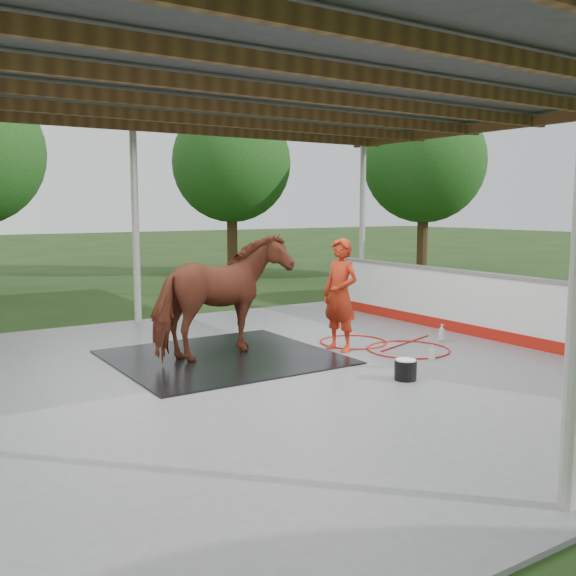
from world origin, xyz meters
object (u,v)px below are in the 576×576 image
handler (340,295)px  wash_bucket (406,369)px  dasher_board (484,307)px  horse (222,296)px

handler → wash_bucket: 2.05m
handler → wash_bucket: (-0.34, -1.88, -0.76)m
dasher_board → handler: size_ratio=4.46×
horse → handler: bearing=-119.7°
dasher_board → handler: bearing=168.6°
horse → wash_bucket: (1.47, -2.44, -0.81)m
horse → wash_bucket: bearing=-161.4°
horse → handler: (1.81, -0.56, -0.05)m
dasher_board → wash_bucket: bearing=-156.8°
horse → wash_bucket: 2.96m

